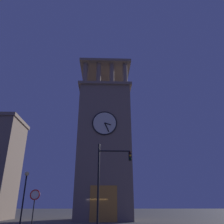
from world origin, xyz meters
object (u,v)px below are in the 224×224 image
at_px(traffic_signal_near, 108,173).
at_px(no_horn_sign, 35,198).
at_px(street_lamp, 25,187).
at_px(clocktower, 104,147).

relative_size(traffic_signal_near, no_horn_sign, 2.24).
bearing_deg(street_lamp, no_horn_sign, 115.95).
bearing_deg(traffic_signal_near, clocktower, -88.61).
bearing_deg(traffic_signal_near, no_horn_sign, -0.53).
distance_m(street_lamp, no_horn_sign, 6.05).
relative_size(clocktower, street_lamp, 4.86).
height_order(traffic_signal_near, no_horn_sign, traffic_signal_near).
bearing_deg(street_lamp, traffic_signal_near, 146.87).
xyz_separation_m(clocktower, street_lamp, (7.92, 8.16, -6.10)).
distance_m(clocktower, street_lamp, 12.90).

